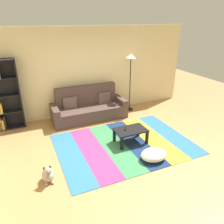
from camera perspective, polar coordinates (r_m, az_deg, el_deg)
ground_plane at (r=5.35m, az=3.20°, el=-9.57°), size 14.00×14.00×0.00m
back_wall at (r=7.03m, az=-6.12°, el=10.45°), size 6.80×0.10×2.70m
rug at (r=5.53m, az=3.18°, el=-8.31°), size 3.26×2.37×0.01m
couch at (r=6.79m, az=-6.06°, el=1.00°), size 2.26×0.80×1.00m
coffee_table at (r=5.46m, az=4.87°, el=-5.11°), size 0.78×0.50×0.36m
pouf at (r=5.00m, az=10.80°, el=-10.86°), size 0.60×0.47×0.23m
dog at (r=4.50m, az=-16.37°, el=-15.34°), size 0.22×0.35×0.40m
standing_lamp at (r=7.09m, az=4.89°, el=12.44°), size 0.32×0.32×1.88m
tv_remote at (r=5.43m, az=3.50°, el=-4.34°), size 0.11×0.15×0.02m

